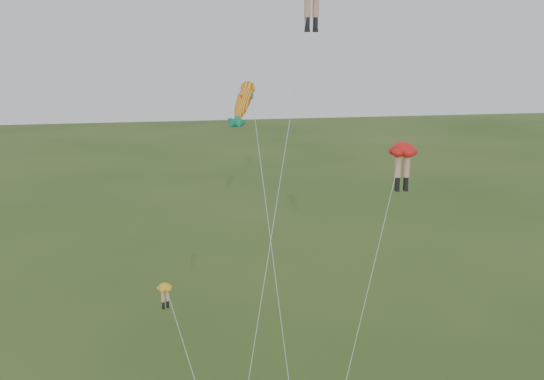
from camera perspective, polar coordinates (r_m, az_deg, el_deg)
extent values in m
cylinder|color=tan|center=(35.91, 3.36, 16.93)|extent=(0.37, 0.37, 1.26)
cylinder|color=black|center=(35.86, 3.34, 15.42)|extent=(0.29, 0.29, 0.63)
cube|color=black|center=(35.85, 3.33, 14.77)|extent=(0.25, 0.39, 0.18)
cylinder|color=tan|center=(36.10, 4.14, 16.90)|extent=(0.37, 0.37, 1.26)
cylinder|color=black|center=(36.05, 4.11, 15.40)|extent=(0.29, 0.29, 0.63)
cube|color=black|center=(36.04, 4.10, 14.75)|extent=(0.25, 0.39, 0.18)
cylinder|color=silver|center=(32.35, 0.32, -2.02)|extent=(5.88, 8.42, 24.42)
ellipsoid|color=red|center=(34.11, 12.24, 3.78)|extent=(1.73, 1.73, 0.81)
cylinder|color=tan|center=(34.20, 11.77, 2.20)|extent=(0.36, 0.36, 1.23)
cylinder|color=black|center=(34.39, 11.70, 0.69)|extent=(0.28, 0.28, 0.62)
cube|color=black|center=(34.48, 11.67, 0.05)|extent=(0.23, 0.37, 0.18)
cylinder|color=tan|center=(34.36, 12.56, 2.21)|extent=(0.36, 0.36, 1.23)
cylinder|color=black|center=(34.55, 12.48, 0.71)|extent=(0.28, 0.28, 0.62)
cube|color=black|center=(34.63, 12.45, 0.07)|extent=(0.23, 0.37, 0.18)
cylinder|color=silver|center=(32.73, 8.81, -10.11)|extent=(5.74, 5.52, 15.69)
ellipsoid|color=#F5AD1F|center=(31.84, -10.07, -8.97)|extent=(1.07, 1.07, 0.40)
cylinder|color=tan|center=(31.97, -10.23, -9.80)|extent=(0.18, 0.18, 0.62)
cylinder|color=black|center=(32.15, -10.20, -10.56)|extent=(0.14, 0.14, 0.31)
cube|color=black|center=(32.24, -10.19, -10.89)|extent=(0.17, 0.21, 0.09)
cylinder|color=tan|center=(32.07, -9.83, -9.71)|extent=(0.18, 0.18, 0.62)
cylinder|color=black|center=(32.25, -9.80, -10.47)|extent=(0.14, 0.14, 0.31)
cube|color=black|center=(32.33, -9.78, -10.79)|extent=(0.17, 0.21, 0.09)
ellipsoid|color=yellow|center=(35.32, -2.67, 8.47)|extent=(2.14, 2.97, 2.63)
sphere|color=yellow|center=(35.32, -2.67, 8.47)|extent=(1.39, 1.54, 1.27)
cone|color=#127A57|center=(35.32, -2.67, 8.47)|extent=(1.17, 1.37, 1.22)
cone|color=#127A57|center=(35.32, -2.67, 8.47)|extent=(1.17, 1.37, 1.22)
cone|color=#127A57|center=(35.32, -2.67, 8.47)|extent=(0.66, 0.77, 0.68)
cone|color=#127A57|center=(35.32, -2.67, 8.47)|extent=(0.66, 0.77, 0.68)
cone|color=#B73613|center=(35.32, -2.67, 8.47)|extent=(0.70, 0.79, 0.67)
cylinder|color=silver|center=(32.27, -0.12, -8.27)|extent=(1.15, 10.74, 17.80)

